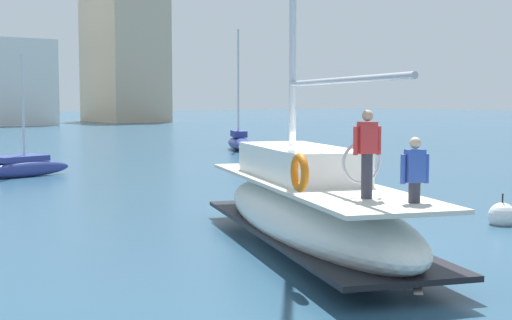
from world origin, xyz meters
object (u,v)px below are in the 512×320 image
object	(u,v)px
main_sailboat	(309,206)
moored_sloop_near	(239,141)
moored_sloop_far	(18,165)
mooring_buoy	(502,216)
seagull	(416,283)

from	to	relation	value
main_sailboat	moored_sloop_near	distance (m)	30.96
main_sailboat	moored_sloop_far	distance (m)	18.83
moored_sloop_far	mooring_buoy	distance (m)	20.55
main_sailboat	moored_sloop_far	world-z (taller)	main_sailboat
main_sailboat	moored_sloop_near	world-z (taller)	main_sailboat
moored_sloop_near	mooring_buoy	bearing A→B (deg)	-110.90
moored_sloop_far	seagull	size ratio (longest dim) A/B	5.96
moored_sloop_far	mooring_buoy	world-z (taller)	moored_sloop_far
seagull	mooring_buoy	xyz separation A→B (m)	(7.18, 3.42, -0.06)
moored_sloop_near	seagull	distance (m)	35.14
seagull	mooring_buoy	world-z (taller)	mooring_buoy
moored_sloop_far	mooring_buoy	xyz separation A→B (m)	(6.37, -19.54, -0.27)
main_sailboat	seagull	world-z (taller)	main_sailboat
seagull	main_sailboat	bearing A→B (deg)	73.62
main_sailboat	moored_sloop_near	bearing A→B (deg)	58.26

